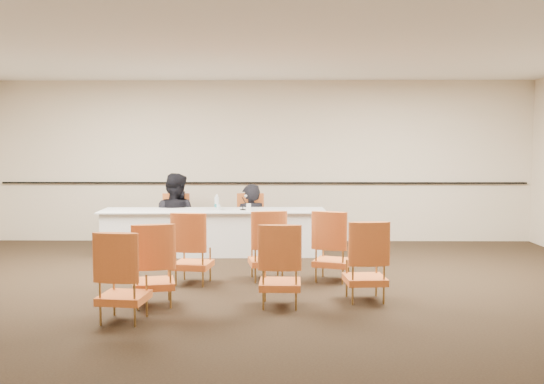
# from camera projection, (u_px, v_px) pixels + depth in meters

# --- Properties ---
(floor) EXTENTS (10.00, 10.00, 0.00)m
(floor) POSITION_uv_depth(u_px,v_px,m) (255.00, 293.00, 7.44)
(floor) COLOR black
(floor) RESTS_ON ground
(ceiling) EXTENTS (10.00, 10.00, 0.00)m
(ceiling) POSITION_uv_depth(u_px,v_px,m) (255.00, 45.00, 7.20)
(ceiling) COLOR white
(ceiling) RESTS_ON ground
(wall_back) EXTENTS (10.00, 0.04, 3.00)m
(wall_back) POSITION_uv_depth(u_px,v_px,m) (263.00, 161.00, 11.31)
(wall_back) COLOR beige
(wall_back) RESTS_ON ground
(wall_rail) EXTENTS (9.80, 0.04, 0.03)m
(wall_rail) POSITION_uv_depth(u_px,v_px,m) (263.00, 183.00, 11.30)
(wall_rail) COLOR black
(wall_rail) RESTS_ON wall_back
(panel_table) EXTENTS (3.72, 0.96, 0.74)m
(panel_table) POSITION_uv_depth(u_px,v_px,m) (214.00, 232.00, 10.03)
(panel_table) COLOR silver
(panel_table) RESTS_ON ground
(panelist_main) EXTENTS (0.71, 0.59, 1.66)m
(panelist_main) POSITION_uv_depth(u_px,v_px,m) (250.00, 231.00, 10.60)
(panelist_main) COLOR black
(panelist_main) RESTS_ON ground
(panelist_main_chair) EXTENTS (0.51, 0.51, 0.95)m
(panelist_main_chair) POSITION_uv_depth(u_px,v_px,m) (250.00, 221.00, 10.58)
(panelist_main_chair) COLOR orange
(panelist_main_chair) RESTS_ON ground
(panelist_second) EXTENTS (1.00, 0.87, 1.76)m
(panelist_second) POSITION_uv_depth(u_px,v_px,m) (175.00, 223.00, 10.56)
(panelist_second) COLOR black
(panelist_second) RESTS_ON ground
(panelist_second_chair) EXTENTS (0.51, 0.51, 0.95)m
(panelist_second_chair) POSITION_uv_depth(u_px,v_px,m) (175.00, 221.00, 10.56)
(panelist_second_chair) COLOR orange
(panelist_second_chair) RESTS_ON ground
(papers) EXTENTS (0.32, 0.24, 0.00)m
(papers) POSITION_uv_depth(u_px,v_px,m) (242.00, 210.00, 10.01)
(papers) COLOR white
(papers) RESTS_ON panel_table
(microphone) EXTENTS (0.14, 0.20, 0.25)m
(microphone) POSITION_uv_depth(u_px,v_px,m) (243.00, 203.00, 9.93)
(microphone) COLOR black
(microphone) RESTS_ON panel_table
(water_bottle) EXTENTS (0.09, 0.09, 0.26)m
(water_bottle) POSITION_uv_depth(u_px,v_px,m) (217.00, 202.00, 9.99)
(water_bottle) COLOR teal
(water_bottle) RESTS_ON panel_table
(drinking_glass) EXTENTS (0.08, 0.08, 0.10)m
(drinking_glass) POSITION_uv_depth(u_px,v_px,m) (219.00, 207.00, 9.94)
(drinking_glass) COLOR silver
(drinking_glass) RESTS_ON panel_table
(coffee_cup) EXTENTS (0.09, 0.09, 0.12)m
(coffee_cup) POSITION_uv_depth(u_px,v_px,m) (249.00, 207.00, 9.84)
(coffee_cup) COLOR white
(coffee_cup) RESTS_ON panel_table
(aud_chair_front_left) EXTENTS (0.57, 0.57, 0.95)m
(aud_chair_front_left) POSITION_uv_depth(u_px,v_px,m) (193.00, 248.00, 7.91)
(aud_chair_front_left) COLOR orange
(aud_chair_front_left) RESTS_ON ground
(aud_chair_front_mid) EXTENTS (0.58, 0.58, 0.95)m
(aud_chair_front_mid) POSITION_uv_depth(u_px,v_px,m) (267.00, 245.00, 8.13)
(aud_chair_front_mid) COLOR orange
(aud_chair_front_mid) RESTS_ON ground
(aud_chair_front_right) EXTENTS (0.63, 0.63, 0.95)m
(aud_chair_front_right) POSITION_uv_depth(u_px,v_px,m) (333.00, 245.00, 8.08)
(aud_chair_front_right) COLOR orange
(aud_chair_front_right) RESTS_ON ground
(aud_chair_back_left) EXTENTS (0.60, 0.60, 0.95)m
(aud_chair_back_left) POSITION_uv_depth(u_px,v_px,m) (153.00, 264.00, 6.84)
(aud_chair_back_left) COLOR orange
(aud_chair_back_left) RESTS_ON ground
(aud_chair_back_mid) EXTENTS (0.51, 0.51, 0.95)m
(aud_chair_back_mid) POSITION_uv_depth(u_px,v_px,m) (280.00, 264.00, 6.81)
(aud_chair_back_mid) COLOR orange
(aud_chair_back_mid) RESTS_ON ground
(aud_chair_back_right) EXTENTS (0.54, 0.54, 0.95)m
(aud_chair_back_right) POSITION_uv_depth(u_px,v_px,m) (365.00, 260.00, 7.05)
(aud_chair_back_right) COLOR orange
(aud_chair_back_right) RESTS_ON ground
(aud_chair_extra) EXTENTS (0.56, 0.56, 0.95)m
(aud_chair_extra) POSITION_uv_depth(u_px,v_px,m) (124.00, 276.00, 6.22)
(aud_chair_extra) COLOR orange
(aud_chair_extra) RESTS_ON ground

